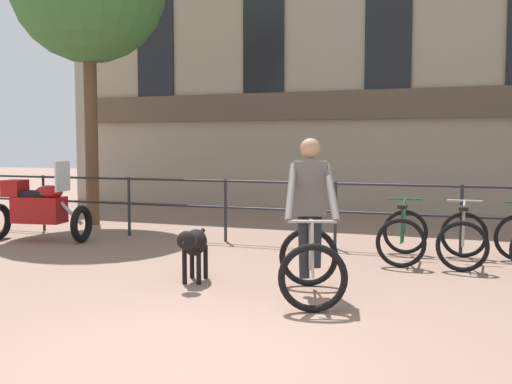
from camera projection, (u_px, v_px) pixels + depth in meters
ground_plane at (183, 358)px, 4.57m from camera, size 60.00×60.00×0.00m
canal_railing at (335, 203)px, 9.37m from camera, size 15.05×0.05×1.05m
building_facade at (390, 23)px, 14.48m from camera, size 18.00×0.72×9.17m
cyclist_with_bike at (310, 225)px, 6.44m from camera, size 1.00×1.32×1.70m
dog at (193, 244)px, 7.04m from camera, size 0.36×0.94×0.66m
parked_motorcycle at (38, 208)px, 10.10m from camera, size 1.74×0.85×1.35m
parked_bicycle_near_lamp at (403, 235)px, 8.40m from camera, size 0.72×1.15×0.86m
parked_bicycle_mid_left at (463, 238)px, 8.12m from camera, size 0.66×1.11×0.86m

